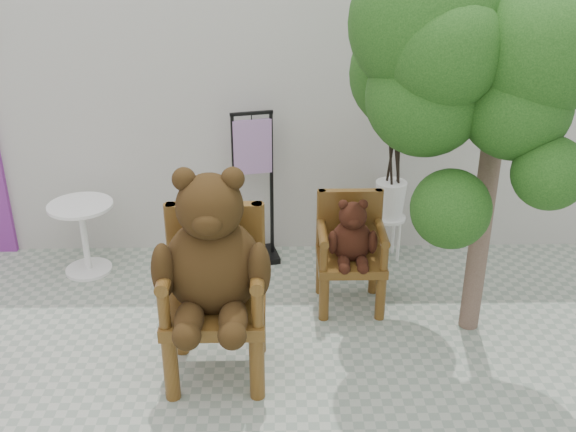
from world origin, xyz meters
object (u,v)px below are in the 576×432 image
object	(u,v)px
display_stand	(254,205)
stool_bucket	(391,199)
tree	(451,68)
chair_big	(213,265)
cafe_table	(83,230)
chair_small	(351,242)

from	to	relation	value
display_stand	stool_bucket	distance (m)	1.32
tree	display_stand	bearing A→B (deg)	137.80
display_stand	chair_big	bearing A→B (deg)	-110.20
cafe_table	chair_big	bearing A→B (deg)	-49.02
display_stand	stool_bucket	world-z (taller)	display_stand
chair_big	tree	xyz separation A→B (m)	(1.66, 0.49, 1.27)
cafe_table	display_stand	distance (m)	1.62
cafe_table	stool_bucket	size ratio (longest dim) A/B	0.48
chair_small	cafe_table	bearing A→B (deg)	165.78
tree	chair_big	bearing A→B (deg)	-163.73
cafe_table	tree	bearing A→B (deg)	-19.78
chair_big	cafe_table	world-z (taller)	chair_big
cafe_table	stool_bucket	xyz separation A→B (m)	(2.92, 0.21, 0.20)
chair_small	tree	size ratio (longest dim) A/B	0.34
chair_big	stool_bucket	bearing A→B (deg)	49.03
chair_big	stool_bucket	xyz separation A→B (m)	(1.55, 1.79, -0.28)
chair_big	tree	distance (m)	2.15
cafe_table	tree	world-z (taller)	tree
chair_big	stool_bucket	distance (m)	2.38
chair_big	display_stand	world-z (taller)	chair_big
chair_small	stool_bucket	distance (m)	0.96
cafe_table	display_stand	world-z (taller)	display_stand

